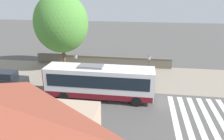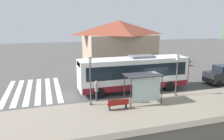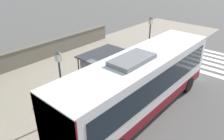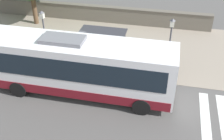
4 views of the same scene
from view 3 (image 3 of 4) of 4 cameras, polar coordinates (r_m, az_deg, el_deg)
name	(u,v)px [view 3 (image 3 of 4)]	position (r m, az deg, el deg)	size (l,w,h in m)	color
ground_plane	(93,111)	(12.60, -5.03, -10.55)	(120.00, 120.00, 0.00)	#514F4C
sidewalk_plaza	(47,84)	(15.68, -16.60, -3.58)	(9.00, 44.00, 0.02)	gray
stone_wall	(16,59)	(18.66, -23.77, 2.65)	(0.60, 20.00, 1.46)	#6B6356
bus	(140,82)	(11.68, 7.34, -3.22)	(2.66, 10.85, 3.52)	white
bus_shelter	(101,58)	(13.91, -2.97, 3.07)	(1.79, 3.05, 2.45)	#2D2D33
pedestrian	(153,62)	(16.05, 10.72, 2.11)	(0.34, 0.24, 1.81)	#2D3347
bench	(117,65)	(16.73, 1.26, 1.38)	(0.40, 1.71, 0.88)	maroon
street_lamp_near	(149,39)	(16.54, 9.72, 7.93)	(0.28, 0.28, 4.06)	#4C4C51
street_lamp_far	(61,81)	(11.07, -13.20, -2.70)	(0.28, 0.28, 3.85)	#4C4C51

